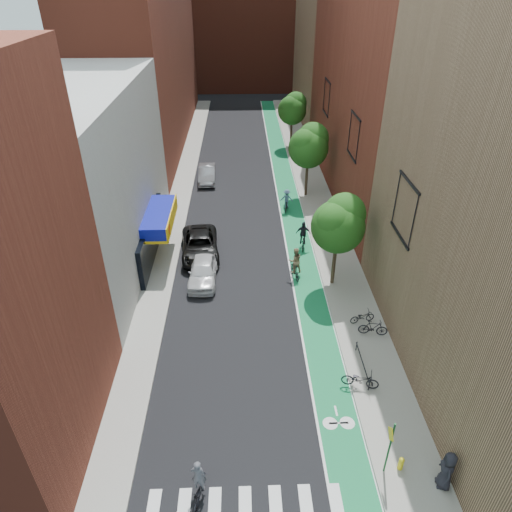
{
  "coord_description": "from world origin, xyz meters",
  "views": [
    {
      "loc": [
        -0.31,
        -14.61,
        17.87
      ],
      "look_at": [
        0.57,
        11.33,
        1.5
      ],
      "focal_mm": 32.0,
      "sensor_mm": 36.0,
      "label": 1
    }
  ],
  "objects": [
    {
      "name": "parked_bike_near",
      "position": [
        5.4,
        1.05,
        0.64
      ],
      "size": [
        1.96,
        1.09,
        0.97
      ],
      "primitive_type": "imported",
      "rotation": [
        0.0,
        0.0,
        1.31
      ],
      "color": "black",
      "rests_on": "sidewalk_right"
    },
    {
      "name": "fire_hydrant",
      "position": [
        6.1,
        -3.42,
        0.51
      ],
      "size": [
        0.24,
        0.24,
        0.67
      ],
      "color": "yellow",
      "rests_on": "sidewalk_right"
    },
    {
      "name": "parked_bike_far",
      "position": [
        6.66,
        5.93,
        0.55
      ],
      "size": [
        1.6,
        0.86,
        0.8
      ],
      "primitive_type": "imported",
      "rotation": [
        0.0,
        0.0,
        1.8
      ],
      "color": "black",
      "rests_on": "sidewalk_right"
    },
    {
      "name": "tree_far",
      "position": [
        5.65,
        38.02,
        4.5
      ],
      "size": [
        3.3,
        3.25,
        6.21
      ],
      "color": "#332619",
      "rests_on": "ground"
    },
    {
      "name": "sign_pole",
      "position": [
        5.38,
        -3.5,
        1.84
      ],
      "size": [
        0.13,
        0.71,
        3.0
      ],
      "color": "#194C26",
      "rests_on": "sidewalk_right"
    },
    {
      "name": "parked_car_black",
      "position": [
        -3.43,
        14.04,
        0.78
      ],
      "size": [
        3.12,
        5.86,
        1.57
      ],
      "primitive_type": "imported",
      "rotation": [
        0.0,
        0.0,
        0.09
      ],
      "color": "black",
      "rests_on": "ground"
    },
    {
      "name": "parked_bike_mid",
      "position": [
        7.0,
        4.83,
        0.65
      ],
      "size": [
        1.72,
        0.76,
        1.0
      ],
      "primitive_type": "imported",
      "rotation": [
        0.0,
        0.0,
        1.39
      ],
      "color": "black",
      "rests_on": "sidewalk_right"
    },
    {
      "name": "bike_lane",
      "position": [
        4.0,
        26.0,
        0.01
      ],
      "size": [
        2.0,
        68.0,
        0.01
      ],
      "primitive_type": "cube",
      "color": "#157851",
      "rests_on": "ground"
    },
    {
      "name": "cyclist_lane_mid",
      "position": [
        4.22,
        14.74,
        0.88
      ],
      "size": [
        1.12,
        1.61,
        2.17
      ],
      "rotation": [
        0.0,
        0.0,
        2.99
      ],
      "color": "black",
      "rests_on": "ground"
    },
    {
      "name": "parked_car_silver",
      "position": [
        -3.7,
        27.9,
        0.75
      ],
      "size": [
        1.73,
        4.61,
        1.5
      ],
      "primitive_type": "imported",
      "rotation": [
        0.0,
        0.0,
        0.03
      ],
      "color": "gray",
      "rests_on": "ground"
    },
    {
      "name": "building_far_closure",
      "position": [
        0.0,
        72.0,
        10.0
      ],
      "size": [
        30.0,
        14.0,
        20.0
      ],
      "primitive_type": "cube",
      "color": "maroon",
      "rests_on": "ground"
    },
    {
      "name": "sidewalk_left",
      "position": [
        -6.0,
        26.0,
        0.07
      ],
      "size": [
        2.0,
        68.0,
        0.15
      ],
      "primitive_type": "cube",
      "color": "gray",
      "rests_on": "ground"
    },
    {
      "name": "pedestrian",
      "position": [
        7.6,
        -4.17,
        1.11
      ],
      "size": [
        0.78,
        1.04,
        1.92
      ],
      "primitive_type": "imported",
      "rotation": [
        0.0,
        0.0,
        -1.77
      ],
      "color": "black",
      "rests_on": "sidewalk_right"
    },
    {
      "name": "tree_mid",
      "position": [
        5.65,
        24.02,
        4.89
      ],
      "size": [
        3.55,
        3.53,
        6.74
      ],
      "color": "#332619",
      "rests_on": "ground"
    },
    {
      "name": "building_right_mid_red",
      "position": [
        12.0,
        26.0,
        11.0
      ],
      "size": [
        8.0,
        28.0,
        22.0
      ],
      "primitive_type": "cube",
      "color": "maroon",
      "rests_on": "ground"
    },
    {
      "name": "cyclist_lane_near",
      "position": [
        3.2,
        11.0,
        0.95
      ],
      "size": [
        1.03,
        1.84,
        2.21
      ],
      "rotation": [
        0.0,
        0.0,
        3.36
      ],
      "color": "black",
      "rests_on": "ground"
    },
    {
      "name": "cyclist_lane_far",
      "position": [
        3.56,
        21.04,
        0.89
      ],
      "size": [
        1.15,
        1.65,
        1.97
      ],
      "rotation": [
        0.0,
        0.0,
        2.91
      ],
      "color": "black",
      "rests_on": "ground"
    },
    {
      "name": "building_left_white",
      "position": [
        -11.0,
        14.0,
        6.0
      ],
      "size": [
        8.0,
        20.0,
        12.0
      ],
      "primitive_type": "cube",
      "color": "silver",
      "rests_on": "ground"
    },
    {
      "name": "sidewalk_right",
      "position": [
        6.5,
        26.0,
        0.07
      ],
      "size": [
        3.0,
        68.0,
        0.15
      ],
      "primitive_type": "cube",
      "color": "gray",
      "rests_on": "ground"
    },
    {
      "name": "ground",
      "position": [
        0.0,
        0.0,
        0.0
      ],
      "size": [
        160.0,
        160.0,
        0.0
      ],
      "primitive_type": "plane",
      "color": "black",
      "rests_on": "ground"
    },
    {
      "name": "building_right_far_tan",
      "position": [
        12.0,
        50.0,
        9.0
      ],
      "size": [
        8.0,
        20.0,
        18.0
      ],
      "primitive_type": "cube",
      "color": "#8C6B4C",
      "rests_on": "ground"
    },
    {
      "name": "cyclist_lead",
      "position": [
        -2.21,
        -4.16,
        0.68
      ],
      "size": [
        0.82,
        1.67,
        2.0
      ],
      "rotation": [
        0.0,
        0.0,
        2.98
      ],
      "color": "black",
      "rests_on": "ground"
    },
    {
      "name": "tree_near",
      "position": [
        5.65,
        10.02,
        4.66
      ],
      "size": [
        3.4,
        3.36,
        6.42
      ],
      "color": "#332619",
      "rests_on": "ground"
    },
    {
      "name": "building_left_far_red",
      "position": [
        -11.0,
        42.0,
        11.0
      ],
      "size": [
        8.0,
        36.0,
        22.0
      ],
      "primitive_type": "cube",
      "color": "maroon",
      "rests_on": "ground"
    },
    {
      "name": "parked_car_white",
      "position": [
        -3.0,
        10.8,
        0.77
      ],
      "size": [
        1.93,
        4.58,
        1.55
      ],
      "primitive_type": "imported",
      "rotation": [
        0.0,
        0.0,
        -0.02
      ],
      "color": "silver",
      "rests_on": "ground"
    }
  ]
}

